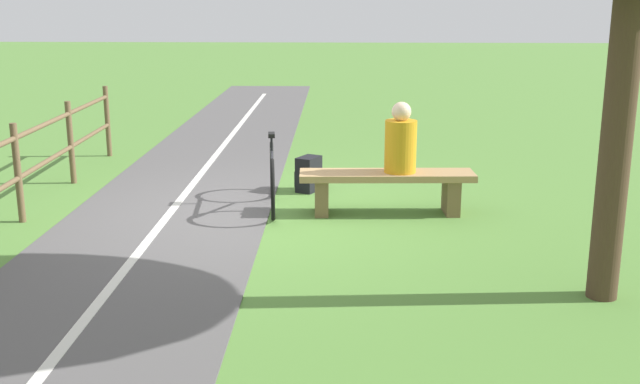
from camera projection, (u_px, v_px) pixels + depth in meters
name	position (u px, v px, depth m)	size (l,w,h in m)	color
ground_plane	(257.00, 213.00, 8.95)	(80.00, 80.00, 0.00)	#548438
paved_path	(46.00, 370.00, 5.12)	(2.38, 36.00, 0.02)	#565454
path_centre_line	(46.00, 369.00, 5.11)	(0.10, 32.00, 0.00)	silver
bench	(387.00, 184.00, 8.88)	(2.09, 0.57, 0.51)	#A88456
person_seated	(401.00, 142.00, 8.76)	(0.39, 0.39, 0.83)	orange
bicycle	(272.00, 177.00, 9.12)	(0.25, 1.80, 0.90)	black
backpack	(308.00, 174.00, 9.97)	(0.37, 0.41, 0.47)	black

